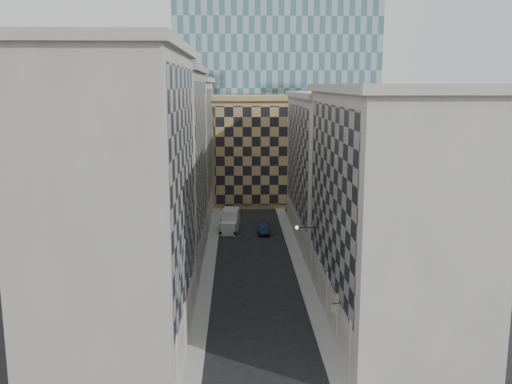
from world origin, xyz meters
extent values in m
cube|color=gray|center=(-5.25, 30.00, 0.07)|extent=(1.50, 100.00, 0.15)
cube|color=gray|center=(5.25, 30.00, 0.07)|extent=(1.50, 100.00, 0.15)
cube|color=gray|center=(-11.00, 11.00, 11.50)|extent=(10.00, 22.00, 23.00)
cube|color=gray|center=(-6.12, 11.00, 13.00)|extent=(0.25, 19.36, 18.00)
cube|color=gray|center=(-6.20, 11.00, 1.60)|extent=(0.45, 21.12, 3.20)
cube|color=gray|center=(-11.00, 11.00, 23.35)|extent=(10.80, 22.80, 0.70)
cylinder|color=gray|center=(-6.35, 2.75, 2.20)|extent=(0.90, 0.90, 4.40)
cylinder|color=gray|center=(-6.35, 8.25, 2.20)|extent=(0.90, 0.90, 4.40)
cylinder|color=gray|center=(-6.35, 13.75, 2.20)|extent=(0.90, 0.90, 4.40)
cylinder|color=gray|center=(-6.35, 19.25, 2.20)|extent=(0.90, 0.90, 4.40)
cube|color=gray|center=(-11.00, 33.00, 11.00)|extent=(10.00, 22.00, 22.00)
cube|color=gray|center=(-6.12, 33.00, 12.50)|extent=(0.25, 19.36, 17.00)
cube|color=gray|center=(-6.20, 33.00, 1.60)|extent=(0.45, 21.12, 3.20)
cube|color=gray|center=(-11.00, 33.00, 22.35)|extent=(10.80, 22.80, 0.70)
cylinder|color=gray|center=(-6.35, 24.75, 2.20)|extent=(0.90, 0.90, 4.40)
cylinder|color=gray|center=(-6.35, 30.25, 2.20)|extent=(0.90, 0.90, 4.40)
cylinder|color=gray|center=(-6.35, 35.75, 2.20)|extent=(0.90, 0.90, 4.40)
cylinder|color=gray|center=(-6.35, 41.25, 2.20)|extent=(0.90, 0.90, 4.40)
cube|color=gray|center=(-11.00, 55.00, 10.50)|extent=(10.00, 22.00, 21.00)
cube|color=gray|center=(-6.12, 55.00, 12.00)|extent=(0.25, 19.36, 16.00)
cube|color=gray|center=(-6.20, 55.00, 1.60)|extent=(0.45, 21.12, 3.20)
cube|color=gray|center=(-11.00, 55.00, 21.35)|extent=(10.80, 22.80, 0.70)
cylinder|color=gray|center=(-6.35, 46.75, 2.20)|extent=(0.90, 0.90, 4.40)
cylinder|color=gray|center=(-6.35, 52.25, 2.20)|extent=(0.90, 0.90, 4.40)
cylinder|color=gray|center=(-6.35, 57.75, 2.20)|extent=(0.90, 0.90, 4.40)
cylinder|color=gray|center=(-6.35, 63.25, 2.20)|extent=(0.90, 0.90, 4.40)
cube|color=#A5A298|center=(11.00, 15.00, 10.00)|extent=(10.00, 26.00, 20.00)
cube|color=gray|center=(6.12, 15.00, 11.50)|extent=(0.25, 22.88, 15.00)
cube|color=#A5A298|center=(6.20, 15.00, 1.60)|extent=(0.45, 24.96, 3.20)
cube|color=#A5A298|center=(11.00, 15.00, 20.35)|extent=(10.80, 26.80, 0.70)
cylinder|color=#A5A298|center=(6.35, 4.60, 2.20)|extent=(0.90, 0.90, 4.40)
cylinder|color=#A5A298|center=(6.35, 9.80, 2.20)|extent=(0.90, 0.90, 4.40)
cylinder|color=#A5A298|center=(6.35, 15.00, 2.20)|extent=(0.90, 0.90, 4.40)
cylinder|color=#A5A298|center=(6.35, 20.20, 2.20)|extent=(0.90, 0.90, 4.40)
cylinder|color=#A5A298|center=(6.35, 25.40, 2.20)|extent=(0.90, 0.90, 4.40)
cube|color=#A5A298|center=(11.00, 42.00, 9.50)|extent=(10.00, 28.00, 19.00)
cube|color=gray|center=(6.12, 42.00, 11.00)|extent=(0.25, 24.64, 14.00)
cube|color=#A5A298|center=(6.20, 42.00, 1.60)|extent=(0.45, 26.88, 3.20)
cube|color=#A5A298|center=(11.00, 42.00, 19.35)|extent=(10.80, 28.80, 0.70)
cube|color=tan|center=(2.00, 68.00, 9.00)|extent=(16.00, 14.00, 18.00)
cube|color=tan|center=(2.00, 60.90, 9.00)|extent=(15.20, 0.25, 16.50)
cube|color=tan|center=(2.00, 68.00, 18.40)|extent=(16.80, 14.80, 0.80)
cube|color=#2A2721|center=(0.00, 82.00, 14.00)|extent=(6.00, 6.00, 28.00)
cube|color=#2A2721|center=(0.00, 82.00, 28.70)|extent=(7.00, 7.00, 1.40)
cylinder|color=gray|center=(-5.90, 4.00, 8.00)|extent=(0.10, 2.33, 2.33)
cylinder|color=gray|center=(-5.90, 8.00, 8.00)|extent=(0.10, 2.33, 2.33)
cylinder|color=black|center=(5.10, 24.00, 6.20)|extent=(1.80, 0.08, 0.08)
sphere|color=#FFE5B2|center=(4.20, 24.00, 6.20)|extent=(0.36, 0.36, 0.36)
cube|color=beige|center=(-3.13, 44.89, 0.88)|extent=(2.40, 2.57, 1.76)
cube|color=beige|center=(-2.84, 47.41, 1.51)|extent=(2.63, 3.75, 3.03)
cylinder|color=black|center=(-4.19, 44.22, 0.44)|extent=(0.39, 0.91, 0.88)
cylinder|color=black|center=(-2.25, 44.00, 0.44)|extent=(0.39, 0.91, 0.88)
cylinder|color=black|center=(-3.68, 48.69, 0.44)|extent=(0.39, 0.91, 0.88)
cylinder|color=black|center=(-1.74, 48.47, 0.44)|extent=(0.39, 0.91, 0.88)
imported|color=#0D1833|center=(1.80, 45.12, 0.75)|extent=(1.70, 4.61, 1.51)
cylinder|color=black|center=(5.60, 8.30, 4.21)|extent=(0.79, 0.30, 0.06)
cube|color=#BCAD8A|center=(5.40, 8.30, 3.80)|extent=(0.27, 0.70, 0.71)
camera|label=1|loc=(-1.90, -32.60, 20.64)|focal=40.00mm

